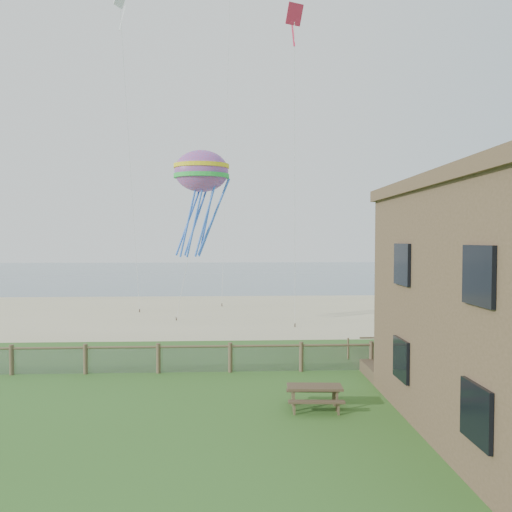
% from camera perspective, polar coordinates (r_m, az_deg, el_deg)
% --- Properties ---
extents(ground, '(160.00, 160.00, 0.00)m').
position_cam_1_polar(ground, '(14.15, -3.58, -21.12)').
color(ground, '#345E20').
rests_on(ground, ground).
extents(sand_beach, '(72.00, 20.00, 0.02)m').
position_cam_1_polar(sand_beach, '(35.45, -2.88, -7.01)').
color(sand_beach, '#BAB086').
rests_on(sand_beach, ground).
extents(ocean, '(160.00, 68.00, 0.02)m').
position_cam_1_polar(ocean, '(79.21, -2.65, -2.02)').
color(ocean, slate).
rests_on(ocean, ground).
extents(chainlink_fence, '(36.20, 0.20, 1.25)m').
position_cam_1_polar(chainlink_fence, '(19.66, -3.23, -12.75)').
color(chainlink_fence, brown).
rests_on(chainlink_fence, ground).
extents(picnic_table, '(1.88, 1.46, 0.76)m').
position_cam_1_polar(picnic_table, '(15.83, 7.33, -17.10)').
color(picnic_table, brown).
rests_on(picnic_table, ground).
extents(octopus_kite, '(4.13, 3.59, 7.10)m').
position_cam_1_polar(octopus_kite, '(28.68, -6.82, 6.88)').
color(octopus_kite, '#FF283A').
extents(kite_white, '(1.80, 1.61, 2.18)m').
position_cam_1_polar(kite_white, '(35.68, -16.64, 27.60)').
color(kite_white, silver).
extents(kite_red, '(1.49, 1.69, 1.97)m').
position_cam_1_polar(kite_red, '(27.58, 4.83, 27.17)').
color(kite_red, '#D32546').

